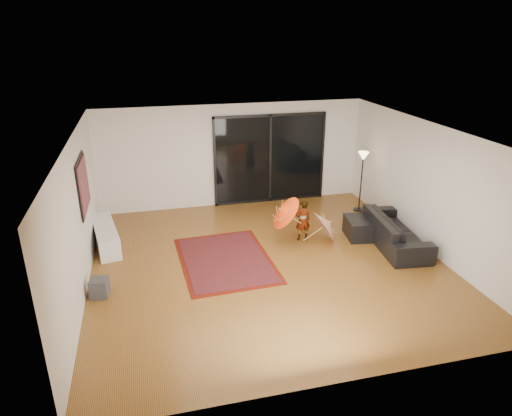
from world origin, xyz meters
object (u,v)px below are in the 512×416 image
object	(u,v)px
media_console	(106,236)
sofa	(394,230)
child	(303,220)
ottoman	(363,228)

from	to	relation	value
media_console	sofa	world-z (taller)	sofa
sofa	child	xyz separation A→B (m)	(-1.90, 0.69, 0.15)
media_console	child	world-z (taller)	child
ottoman	child	world-z (taller)	child
child	ottoman	bearing A→B (deg)	171.46
child	media_console	bearing A→B (deg)	-11.26
media_console	ottoman	distance (m)	5.80
media_console	child	distance (m)	4.38
ottoman	media_console	bearing A→B (deg)	170.58
sofa	ottoman	xyz separation A→B (m)	(-0.48, 0.51, -0.11)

